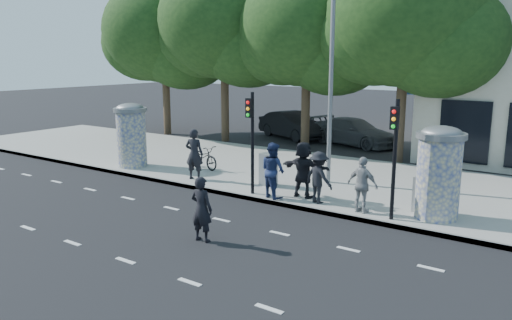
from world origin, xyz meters
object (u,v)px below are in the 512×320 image
Objects in this scene: traffic_pole_near at (251,133)px; ped_d at (319,177)px; ad_column_right at (439,170)px; cabinet_left at (268,169)px; cabinet_right at (423,195)px; car_mid at (292,125)px; bicycle at (202,157)px; car_right at (354,132)px; street_lamp at (331,53)px; ped_e at (362,185)px; ped_c at (273,170)px; ped_b at (194,154)px; ad_column_left at (131,134)px; traffic_pole_far at (394,147)px; man_road at (202,209)px; ped_f at (303,170)px.

ped_d is (2.33, 0.34, -1.26)m from traffic_pole_near.
ad_column_right is 6.02m from cabinet_left.
car_mid is (-10.62, 10.50, 0.09)m from cabinet_right.
bicycle is 9.88m from car_right.
car_mid is at bearing 127.09° from street_lamp.
ped_d is at bearing -69.60° from street_lamp.
street_lamp is 1.71× the size of car_mid.
ped_e reaches higher than ped_d.
ped_c reaches higher than ped_e.
ped_b reaches higher than cabinet_right.
ad_column_left is 2.28× the size of cabinet_left.
traffic_pole_far is at bearing -161.41° from ped_c.
ped_b is at bearing 12.84° from ped_c.
car_mid is (-6.68, 8.83, -4.02)m from street_lamp.
ped_e is (6.81, -0.32, -0.12)m from ped_b.
man_road is at bearing -30.93° from ad_column_left.
ped_f is at bearing -12.42° from cabinet_left.
ped_c is at bearing -170.34° from ad_column_right.
ped_f is 4.65m from man_road.
bicycle is at bearing 173.33° from ad_column_right.
traffic_pole_far reaches higher than man_road.
street_lamp is (-3.40, 2.84, 2.56)m from traffic_pole_far.
traffic_pole_near is 0.42× the size of street_lamp.
traffic_pole_near is at bearing 153.06° from ped_b.
cabinet_left is 1.10× the size of cabinet_right.
ad_column_right reaches higher than car_mid.
ad_column_right is at bearing -131.32° from car_right.
cabinet_left is (-1.39, 5.25, -0.13)m from man_road.
traffic_pole_near is at bearing -76.53° from man_road.
ad_column_right reaches higher than car_right.
ad_column_left is 0.57× the size of car_mid.
cabinet_right is (3.94, -1.67, -4.12)m from street_lamp.
ad_column_right is at bearing -136.74° from man_road.
ad_column_right is 5.91m from traffic_pole_near.
traffic_pole_near reaches higher than ped_b.
ped_b is at bearing -137.39° from bicycle.
ped_d is 4.47m from man_road.
traffic_pole_near is 1.84× the size of ped_f.
ad_column_left reaches higher than ped_d.
cabinet_left is 0.25× the size of car_mid.
ped_f reaches higher than ped_d.
traffic_pole_near is 4.68m from bicycle.
ped_d is 2.67m from cabinet_left.
ped_d is 0.35× the size of car_mid.
car_mid is (-6.09, 11.62, -0.29)m from ped_c.
ped_f reaches higher than man_road.
ad_column_right is 2.51× the size of cabinet_right.
street_lamp is (-4.40, 1.93, 3.26)m from ad_column_right.
traffic_pole_far is 13.24m from car_right.
bicycle is 0.39× the size of car_mid.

